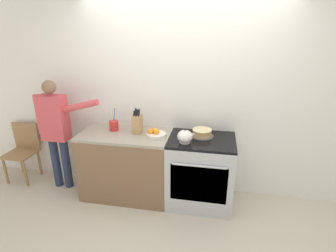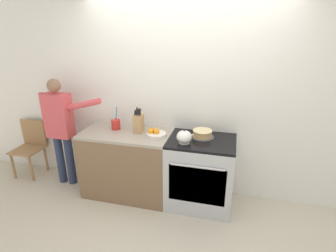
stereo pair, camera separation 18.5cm
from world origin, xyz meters
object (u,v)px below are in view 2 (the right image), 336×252
at_px(layer_cake, 202,134).
at_px(utensil_crock, 116,124).
at_px(knife_block, 139,123).
at_px(person_baker, 60,124).
at_px(dining_chair, 31,144).
at_px(stove_range, 200,172).
at_px(fruit_bowl, 156,134).
at_px(tea_kettle, 184,137).

xyz_separation_m(layer_cake, utensil_crock, (-1.14, -0.00, 0.03)).
xyz_separation_m(layer_cake, knife_block, (-0.81, -0.02, 0.08)).
relative_size(knife_block, utensil_crock, 1.10).
xyz_separation_m(person_baker, dining_chair, (-0.68, 0.14, -0.43)).
distance_m(utensil_crock, person_baker, 0.79).
relative_size(stove_range, knife_block, 2.71).
distance_m(knife_block, utensil_crock, 0.33).
relative_size(stove_range, layer_cake, 3.08).
bearing_deg(layer_cake, person_baker, -177.60).
distance_m(layer_cake, fruit_bowl, 0.57).
relative_size(stove_range, utensil_crock, 2.98).
xyz_separation_m(knife_block, dining_chair, (-1.80, 0.08, -0.53)).
height_order(fruit_bowl, person_baker, person_baker).
bearing_deg(tea_kettle, layer_cake, 50.72).
height_order(knife_block, fruit_bowl, knife_block).
relative_size(tea_kettle, dining_chair, 0.26).
bearing_deg(fruit_bowl, person_baker, 178.79).
bearing_deg(person_baker, fruit_bowl, -3.55).
bearing_deg(tea_kettle, person_baker, 175.39).
bearing_deg(stove_range, layer_cake, 94.13).
bearing_deg(knife_block, stove_range, -4.49).
bearing_deg(stove_range, fruit_bowl, -177.83).
bearing_deg(utensil_crock, fruit_bowl, -10.40).
xyz_separation_m(fruit_bowl, person_baker, (-1.36, 0.03, -0.02)).
bearing_deg(dining_chair, person_baker, -22.87).
xyz_separation_m(layer_cake, tea_kettle, (-0.18, -0.22, 0.03)).
distance_m(stove_range, fruit_bowl, 0.74).
distance_m(layer_cake, utensil_crock, 1.14).
xyz_separation_m(knife_block, utensil_crock, (-0.33, 0.02, -0.05)).
relative_size(knife_block, person_baker, 0.21).
bearing_deg(fruit_bowl, stove_range, 2.17).
xyz_separation_m(stove_range, fruit_bowl, (-0.57, -0.02, 0.48)).
height_order(layer_cake, utensil_crock, utensil_crock).
xyz_separation_m(stove_range, knife_block, (-0.82, 0.06, 0.56)).
xyz_separation_m(tea_kettle, utensil_crock, (-0.96, 0.22, -0.01)).
relative_size(knife_block, dining_chair, 0.40).
bearing_deg(tea_kettle, fruit_bowl, 163.55).
bearing_deg(fruit_bowl, knife_block, 161.15).
bearing_deg(layer_cake, fruit_bowl, -168.93).
bearing_deg(knife_block, tea_kettle, -17.41).
distance_m(utensil_crock, fruit_bowl, 0.59).
relative_size(tea_kettle, person_baker, 0.14).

